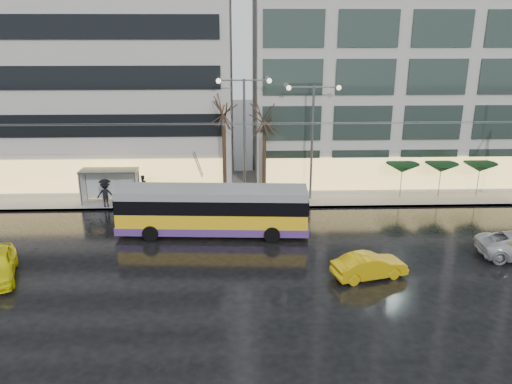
{
  "coord_description": "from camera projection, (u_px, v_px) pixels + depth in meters",
  "views": [
    {
      "loc": [
        1.65,
        -25.21,
        12.35
      ],
      "look_at": [
        2.66,
        5.0,
        2.59
      ],
      "focal_mm": 35.0,
      "sensor_mm": 36.0,
      "label": 1
    }
  ],
  "objects": [
    {
      "name": "pedestrian_b",
      "position": [
        143.0,
        186.0,
        38.48
      ],
      "size": [
        1.03,
        1.01,
        1.67
      ],
      "color": "black",
      "rests_on": "sidewalk"
    },
    {
      "name": "sidewalk",
      "position": [
        244.0,
        188.0,
        41.08
      ],
      "size": [
        80.0,
        10.0,
        0.15
      ],
      "primitive_type": "cube",
      "color": "gray",
      "rests_on": "ground"
    },
    {
      "name": "ground",
      "position": [
        211.0,
        264.0,
        27.72
      ],
      "size": [
        140.0,
        140.0,
        0.0
      ],
      "primitive_type": "plane",
      "color": "black",
      "rests_on": "ground"
    },
    {
      "name": "catenary",
      "position": [
        230.0,
        156.0,
        34.0
      ],
      "size": [
        42.24,
        5.12,
        7.0
      ],
      "color": "#595B60",
      "rests_on": "ground"
    },
    {
      "name": "street_lamp_near",
      "position": [
        244.0,
        123.0,
        36.22
      ],
      "size": [
        3.96,
        0.36,
        9.03
      ],
      "color": "#595B60",
      "rests_on": "sidewalk"
    },
    {
      "name": "parasol_b",
      "position": [
        441.0,
        168.0,
        37.97
      ],
      "size": [
        2.5,
        2.5,
        2.65
      ],
      "color": "#595B60",
      "rests_on": "sidewalk"
    },
    {
      "name": "building_right",
      "position": [
        442.0,
        28.0,
        42.51
      ],
      "size": [
        32.0,
        14.0,
        25.0
      ],
      "primitive_type": "cube",
      "color": "#B6B3AE",
      "rests_on": "sidewalk"
    },
    {
      "name": "taxi_b",
      "position": [
        369.0,
        266.0,
        26.07
      ],
      "size": [
        4.18,
        2.37,
        1.3
      ],
      "primitive_type": "imported",
      "rotation": [
        0.0,
        0.0,
        1.84
      ],
      "color": "gold",
      "rests_on": "ground"
    },
    {
      "name": "kerb",
      "position": [
        245.0,
        208.0,
        36.37
      ],
      "size": [
        80.0,
        0.1,
        0.15
      ],
      "primitive_type": "cube",
      "color": "slate",
      "rests_on": "ground"
    },
    {
      "name": "pedestrian_a",
      "position": [
        150.0,
        187.0,
        36.01
      ],
      "size": [
        1.25,
        1.26,
        2.19
      ],
      "color": "black",
      "rests_on": "sidewalk"
    },
    {
      "name": "street_lamp_far",
      "position": [
        313.0,
        126.0,
        36.46
      ],
      "size": [
        3.96,
        0.36,
        8.53
      ],
      "color": "#595B60",
      "rests_on": "sidewalk"
    },
    {
      "name": "pedestrian_c",
      "position": [
        105.0,
        192.0,
        36.04
      ],
      "size": [
        1.3,
        0.89,
        2.11
      ],
      "color": "black",
      "rests_on": "sidewalk"
    },
    {
      "name": "bus_shelter",
      "position": [
        105.0,
        178.0,
        37.02
      ],
      "size": [
        4.2,
        1.6,
        2.51
      ],
      "color": "#595B60",
      "rests_on": "sidewalk"
    },
    {
      "name": "parasol_c",
      "position": [
        480.0,
        167.0,
        38.07
      ],
      "size": [
        2.5,
        2.5,
        2.65
      ],
      "color": "#595B60",
      "rests_on": "sidewalk"
    },
    {
      "name": "tree_a",
      "position": [
        223.0,
        108.0,
        36.02
      ],
      "size": [
        3.2,
        3.2,
        8.4
      ],
      "color": "black",
      "rests_on": "sidewalk"
    },
    {
      "name": "tree_b",
      "position": [
        265.0,
        116.0,
        36.52
      ],
      "size": [
        3.2,
        3.2,
        7.7
      ],
      "color": "black",
      "rests_on": "sidewalk"
    },
    {
      "name": "parasol_a",
      "position": [
        402.0,
        168.0,
        37.88
      ],
      "size": [
        2.5,
        2.5,
        2.65
      ],
      "color": "#595B60",
      "rests_on": "sidewalk"
    },
    {
      "name": "trolleybus",
      "position": [
        213.0,
        212.0,
        31.43
      ],
      "size": [
        12.05,
        4.97,
        5.53
      ],
      "color": "yellow",
      "rests_on": "ground"
    },
    {
      "name": "building_left",
      "position": [
        29.0,
        46.0,
        41.86
      ],
      "size": [
        34.0,
        14.0,
        22.0
      ],
      "primitive_type": "cube",
      "color": "#B6B3AE",
      "rests_on": "sidewalk"
    }
  ]
}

